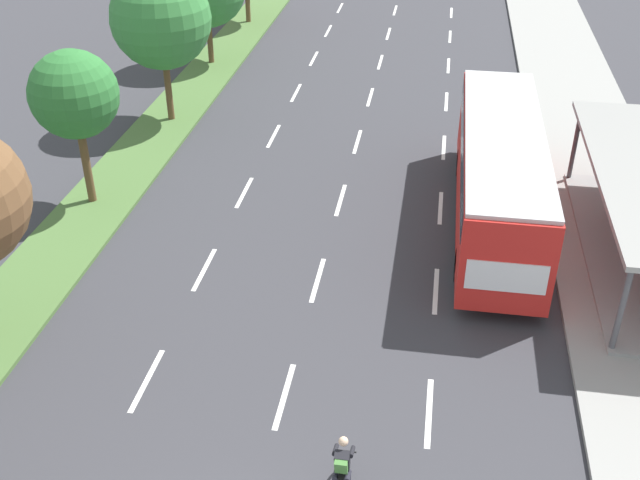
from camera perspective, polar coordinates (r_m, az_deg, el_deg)
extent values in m
cube|color=#4C7038|center=(32.70, -12.07, 7.76)|extent=(2.60, 52.00, 0.12)
cube|color=gray|center=(31.28, 19.81, 5.41)|extent=(4.50, 52.00, 0.15)
cube|color=white|center=(19.84, -12.79, -10.16)|extent=(0.14, 2.31, 0.01)
cube|color=white|center=(23.52, -8.62, -2.17)|extent=(0.14, 2.31, 0.01)
cube|color=white|center=(27.63, -5.67, 3.56)|extent=(0.14, 2.31, 0.01)
cube|color=white|center=(31.99, -3.48, 7.76)|extent=(0.14, 2.31, 0.01)
cube|color=white|center=(36.52, -1.80, 10.93)|extent=(0.14, 2.31, 0.01)
cube|color=white|center=(41.15, -0.47, 13.39)|extent=(0.14, 2.31, 0.01)
cube|color=white|center=(45.87, 0.61, 15.35)|extent=(0.14, 2.31, 0.01)
cube|color=white|center=(50.64, 1.50, 16.93)|extent=(0.14, 2.31, 0.01)
cube|color=white|center=(18.97, -2.68, -11.53)|extent=(0.14, 2.31, 0.01)
cube|color=white|center=(22.80, -0.17, -2.98)|extent=(0.14, 2.31, 0.01)
cube|color=white|center=(27.01, 1.55, 3.01)|extent=(0.14, 2.31, 0.01)
cube|color=white|center=(31.46, 2.81, 7.35)|extent=(0.14, 2.31, 0.01)
cube|color=white|center=(36.05, 3.77, 10.60)|extent=(0.14, 2.31, 0.01)
cube|color=white|center=(40.74, 4.52, 13.11)|extent=(0.14, 2.31, 0.01)
cube|color=white|center=(45.50, 5.13, 15.09)|extent=(0.14, 2.31, 0.01)
cube|color=white|center=(50.31, 5.63, 16.69)|extent=(0.14, 2.31, 0.01)
cube|color=white|center=(18.73, 8.14, -12.61)|extent=(0.14, 2.31, 0.01)
cube|color=white|center=(22.59, 8.64, -3.76)|extent=(0.14, 2.31, 0.01)
cube|color=white|center=(26.84, 8.98, 2.40)|extent=(0.14, 2.31, 0.01)
cube|color=white|center=(31.31, 9.23, 6.84)|extent=(0.14, 2.31, 0.01)
cube|color=white|center=(35.92, 9.41, 10.16)|extent=(0.14, 2.31, 0.01)
cube|color=white|center=(40.63, 9.56, 12.72)|extent=(0.14, 2.31, 0.01)
cube|color=white|center=(45.40, 9.68, 14.74)|extent=(0.14, 2.31, 0.01)
cube|color=white|center=(50.22, 9.78, 16.37)|extent=(0.14, 2.31, 0.01)
cube|color=gray|center=(25.55, 21.84, -0.83)|extent=(2.60, 10.26, 0.10)
cylinder|color=#56565B|center=(20.58, 21.62, -4.63)|extent=(0.16, 0.16, 2.60)
cylinder|color=#56565B|center=(28.94, 18.49, 6.78)|extent=(0.16, 0.16, 2.60)
cube|color=red|center=(25.35, 13.23, 4.79)|extent=(2.50, 11.20, 2.80)
cube|color=#2D3D4C|center=(24.98, 13.47, 6.53)|extent=(2.54, 10.30, 0.90)
cube|color=#B7B7B7|center=(24.74, 13.64, 7.80)|extent=(2.45, 10.98, 0.12)
cube|color=#2D3D4C|center=(30.35, 12.92, 10.14)|extent=(2.25, 0.06, 1.54)
cube|color=white|center=(20.59, 13.74, -2.72)|extent=(2.12, 0.04, 0.90)
cylinder|color=black|center=(28.98, 10.49, 5.68)|extent=(0.30, 1.00, 1.00)
cylinder|color=black|center=(29.15, 14.81, 5.29)|extent=(0.30, 1.00, 1.00)
cylinder|color=black|center=(22.93, 10.41, -1.86)|extent=(0.30, 1.00, 1.00)
cylinder|color=black|center=(23.14, 15.85, -2.30)|extent=(0.30, 1.00, 1.00)
torus|color=black|center=(16.92, 1.90, -16.61)|extent=(0.06, 0.72, 0.72)
cylinder|color=maroon|center=(16.35, 1.65, -17.38)|extent=(0.05, 0.94, 0.05)
cube|color=black|center=(16.06, 1.56, -17.40)|extent=(0.12, 0.24, 0.06)
cylinder|color=black|center=(16.48, 1.91, -15.47)|extent=(0.46, 0.04, 0.04)
cube|color=black|center=(15.93, 1.67, -16.14)|extent=(0.30, 0.36, 0.59)
cube|color=#4C893D|center=(15.81, 1.59, -16.52)|extent=(0.26, 0.26, 0.42)
sphere|color=beige|center=(15.70, 1.76, -14.79)|extent=(0.20, 0.20, 0.20)
cylinder|color=#23232D|center=(16.22, 1.19, -17.12)|extent=(0.12, 0.42, 0.25)
cylinder|color=#23232D|center=(16.52, 1.27, -17.27)|extent=(0.10, 0.17, 0.41)
cylinder|color=#23232D|center=(16.20, 2.07, -17.21)|extent=(0.12, 0.42, 0.25)
cylinder|color=#23232D|center=(16.51, 2.14, -17.36)|extent=(0.10, 0.17, 0.41)
cylinder|color=black|center=(16.05, 1.16, -15.38)|extent=(0.09, 0.47, 0.28)
cylinder|color=black|center=(16.03, 2.41, -15.51)|extent=(0.09, 0.47, 0.28)
cylinder|color=brown|center=(27.29, -17.04, 5.45)|extent=(0.28, 0.28, 2.80)
sphere|color=#2D7533|center=(26.34, -17.89, 10.30)|extent=(2.91, 2.91, 2.91)
cylinder|color=brown|center=(33.44, -11.26, 11.09)|extent=(0.28, 0.28, 2.77)
sphere|color=#38843D|center=(32.55, -11.81, 15.88)|extent=(4.08, 4.08, 4.08)
cylinder|color=brown|center=(40.30, -8.22, 14.59)|extent=(0.28, 0.28, 2.33)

